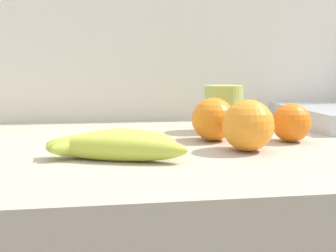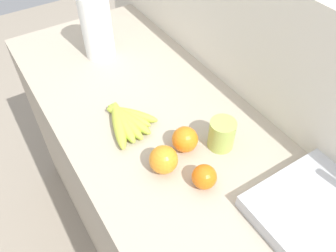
% 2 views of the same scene
% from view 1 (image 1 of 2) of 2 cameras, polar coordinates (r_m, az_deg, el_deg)
% --- Properties ---
extents(wall_back, '(2.18, 0.06, 1.30)m').
position_cam_1_polar(wall_back, '(1.07, 1.86, -11.58)').
color(wall_back, silver).
rests_on(wall_back, ground).
extents(banana_bunch, '(0.21, 0.18, 0.04)m').
position_cam_1_polar(banana_bunch, '(0.57, -8.49, -2.68)').
color(banana_bunch, '#BCC93F').
rests_on(banana_bunch, counter).
extents(orange_right, '(0.07, 0.07, 0.07)m').
position_cam_1_polar(orange_right, '(0.71, 17.64, 0.47)').
color(orange_right, orange).
rests_on(orange_right, counter).
extents(orange_front, '(0.08, 0.08, 0.08)m').
position_cam_1_polar(orange_front, '(0.61, 11.66, 0.07)').
color(orange_front, orange).
rests_on(orange_front, counter).
extents(orange_far_right, '(0.08, 0.08, 0.08)m').
position_cam_1_polar(orange_far_right, '(0.69, 6.64, 0.98)').
color(orange_far_right, orange).
rests_on(orange_far_right, counter).
extents(mug, '(0.08, 0.08, 0.09)m').
position_cam_1_polar(mug, '(0.80, 8.13, 2.55)').
color(mug, '#A7BF56').
rests_on(mug, counter).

